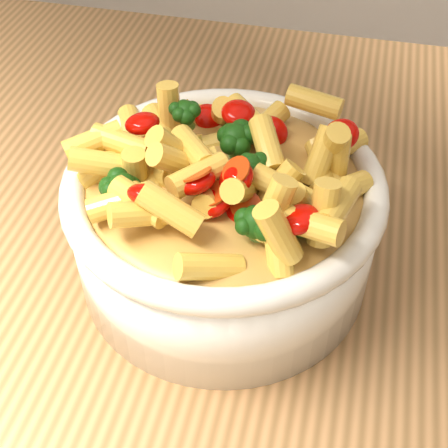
# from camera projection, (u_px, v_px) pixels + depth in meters

# --- Properties ---
(table) EXTENTS (1.20, 0.80, 0.90)m
(table) POSITION_uv_depth(u_px,v_px,m) (316.00, 305.00, 0.66)
(table) COLOR #B7814E
(table) RESTS_ON ground
(serving_bowl) EXTENTS (0.26, 0.26, 0.11)m
(serving_bowl) POSITION_uv_depth(u_px,v_px,m) (224.00, 223.00, 0.53)
(serving_bowl) COLOR white
(serving_bowl) RESTS_ON table
(pasta_salad) EXTENTS (0.21, 0.21, 0.05)m
(pasta_salad) POSITION_uv_depth(u_px,v_px,m) (224.00, 158.00, 0.48)
(pasta_salad) COLOR #FFD050
(pasta_salad) RESTS_ON serving_bowl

